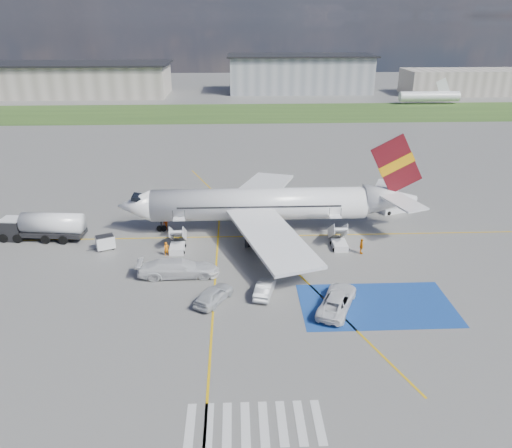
# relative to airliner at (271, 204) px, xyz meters

# --- Properties ---
(ground) EXTENTS (400.00, 400.00, 0.00)m
(ground) POSITION_rel_airliner_xyz_m (-1.51, -14.00, -3.39)
(ground) COLOR #60605E
(ground) RESTS_ON ground
(grass_strip) EXTENTS (400.00, 30.00, 0.01)m
(grass_strip) POSITION_rel_airliner_xyz_m (-1.51, 81.00, -3.39)
(grass_strip) COLOR #2D4C1E
(grass_strip) RESTS_ON ground
(taxiway_line_main) EXTENTS (120.00, 0.20, 0.01)m
(taxiway_line_main) POSITION_rel_airliner_xyz_m (-1.51, -2.00, -3.39)
(taxiway_line_main) COLOR gold
(taxiway_line_main) RESTS_ON ground
(taxiway_line_cross) EXTENTS (0.20, 60.00, 0.01)m
(taxiway_line_cross) POSITION_rel_airliner_xyz_m (-6.51, -24.00, -3.39)
(taxiway_line_cross) COLOR gold
(taxiway_line_cross) RESTS_ON ground
(taxiway_line_diag) EXTENTS (20.71, 56.45, 0.01)m
(taxiway_line_diag) POSITION_rel_airliner_xyz_m (-1.51, -2.00, -3.39)
(taxiway_line_diag) COLOR gold
(taxiway_line_diag) RESTS_ON ground
(staging_box) EXTENTS (14.00, 8.00, 0.01)m
(staging_box) POSITION_rel_airliner_xyz_m (8.49, -18.00, -3.39)
(staging_box) COLOR navy
(staging_box) RESTS_ON ground
(crosswalk) EXTENTS (9.00, 4.00, 0.01)m
(crosswalk) POSITION_rel_airliner_xyz_m (-3.31, -32.00, -3.39)
(crosswalk) COLOR silver
(crosswalk) RESTS_ON ground
(terminal_west) EXTENTS (60.00, 22.00, 10.00)m
(terminal_west) POSITION_rel_airliner_xyz_m (-56.51, 116.00, 1.61)
(terminal_west) COLOR gray
(terminal_west) RESTS_ON ground
(terminal_centre) EXTENTS (48.00, 18.00, 12.00)m
(terminal_centre) POSITION_rel_airliner_xyz_m (18.49, 121.00, 2.61)
(terminal_centre) COLOR gray
(terminal_centre) RESTS_ON ground
(terminal_east) EXTENTS (40.00, 16.00, 8.00)m
(terminal_east) POSITION_rel_airliner_xyz_m (73.49, 114.00, 0.61)
(terminal_east) COLOR gray
(terminal_east) RESTS_ON ground
(airliner) EXTENTS (36.81, 32.95, 11.92)m
(airliner) POSITION_rel_airliner_xyz_m (0.00, 0.00, 0.00)
(airliner) COLOR white
(airliner) RESTS_ON ground
(airstairs_fwd) EXTENTS (1.90, 5.20, 3.60)m
(airstairs_fwd) POSITION_rel_airliner_xyz_m (-11.01, -5.30, -2.77)
(airstairs_fwd) COLOR white
(airstairs_fwd) RESTS_ON ground
(airstairs_aft) EXTENTS (1.90, 5.20, 3.60)m
(airstairs_aft) POSITION_rel_airliner_xyz_m (7.49, -5.30, -2.77)
(airstairs_aft) COLOR white
(airstairs_aft) RESTS_ON ground
(fuel_tanker) EXTENTS (10.00, 3.76, 3.33)m
(fuel_tanker) POSITION_rel_airliner_xyz_m (-27.10, -1.77, -1.99)
(fuel_tanker) COLOR black
(fuel_tanker) RESTS_ON ground
(gpu_cart) EXTENTS (2.34, 1.96, 1.68)m
(gpu_cart) POSITION_rel_airliner_xyz_m (-19.20, -4.83, -2.64)
(gpu_cart) COLOR white
(gpu_cart) RESTS_ON ground
(belt_loader) EXTENTS (5.10, 3.05, 1.48)m
(belt_loader) POSITION_rel_airliner_xyz_m (17.55, 5.39, -3.02)
(belt_loader) COLOR white
(belt_loader) RESTS_ON ground
(car_silver_a) EXTENTS (4.03, 5.02, 1.61)m
(car_silver_a) POSITION_rel_airliner_xyz_m (-6.49, -16.82, -2.59)
(car_silver_a) COLOR silver
(car_silver_a) RESTS_ON ground
(car_silver_b) EXTENTS (2.48, 4.44, 1.38)m
(car_silver_b) POSITION_rel_airliner_xyz_m (-1.68, -15.70, -2.70)
(car_silver_b) COLOR #ADAFB4
(car_silver_b) RESTS_ON ground
(van_white_a) EXTENTS (4.45, 5.91, 2.01)m
(van_white_a) POSITION_rel_airliner_xyz_m (4.77, -18.22, -2.39)
(van_white_a) COLOR white
(van_white_a) RESTS_ON ground
(van_white_b) EXTENTS (6.18, 2.60, 2.41)m
(van_white_b) POSITION_rel_airliner_xyz_m (-10.25, -11.61, -2.19)
(van_white_b) COLOR silver
(van_white_b) RESTS_ON ground
(crew_fwd) EXTENTS (0.70, 0.64, 1.61)m
(crew_fwd) POSITION_rel_airliner_xyz_m (-12.06, -6.78, -2.59)
(crew_fwd) COLOR orange
(crew_fwd) RESTS_ON ground
(crew_nose) EXTENTS (0.94, 0.99, 1.61)m
(crew_nose) POSITION_rel_airliner_xyz_m (-13.06, 0.39, -2.59)
(crew_nose) COLOR #EA550C
(crew_nose) RESTS_ON ground
(crew_aft) EXTENTS (0.47, 1.06, 1.78)m
(crew_aft) POSITION_rel_airliner_xyz_m (9.62, -7.23, -2.50)
(crew_aft) COLOR orange
(crew_aft) RESTS_ON ground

